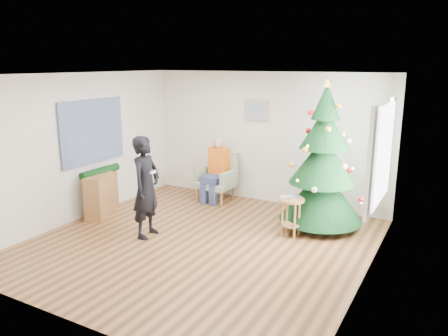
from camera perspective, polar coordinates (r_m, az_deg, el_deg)
The scene contains 19 objects.
floor at distance 6.98m, azimuth -3.15°, elevation -9.74°, with size 5.00×5.00×0.00m, color brown.
ceiling at distance 6.41m, azimuth -3.45°, elevation 12.12°, with size 5.00×5.00×0.00m, color white.
wall_back at distance 8.75m, azimuth 5.47°, elevation 3.91°, with size 5.00×5.00×0.00m, color silver.
wall_front at distance 4.73m, azimuth -19.68°, elevation -5.24°, with size 5.00×5.00×0.00m, color silver.
wall_left at distance 8.16m, azimuth -18.34°, elevation 2.58°, with size 5.00×5.00×0.00m, color silver.
wall_right at distance 5.69m, azimuth 18.57°, elevation -2.04°, with size 5.00×5.00×0.00m, color silver.
window_panel at distance 6.61m, azimuth 20.07°, elevation 1.75°, with size 0.04×1.30×1.40m, color white.
curtains at distance 6.61m, azimuth 19.82°, elevation 1.77°, with size 0.05×1.75×1.50m.
christmas_tree at distance 7.49m, azimuth 12.82°, elevation 0.73°, with size 1.40×1.40×2.53m.
stool at distance 7.22m, azimuth 8.71°, elevation -6.31°, with size 0.42×0.42×0.64m.
laptop at distance 7.11m, azimuth 8.80°, elevation -3.85°, with size 0.35×0.22×0.03m, color silver.
armchair at distance 8.95m, azimuth -0.85°, elevation -1.96°, with size 0.79×0.73×0.99m.
seated_person at distance 8.83m, azimuth -1.06°, elevation -0.16°, with size 0.43×0.61×1.30m.
standing_man at distance 7.09m, azimuth -10.14°, elevation -2.47°, with size 0.60×0.40×1.65m, color black.
game_controller at distance 6.89m, azimuth -9.25°, elevation -0.53°, with size 0.04×0.13×0.04m, color white.
console at distance 8.44m, azimuth -15.70°, elevation -3.19°, with size 0.30×1.00×0.80m, color brown.
garland at distance 8.33m, azimuth -15.89°, elevation -0.42°, with size 0.14×0.14×0.90m, color black.
tapestry at distance 8.30m, azimuth -16.77°, elevation 4.61°, with size 0.03×1.50×1.15m, color black.
framed_picture at distance 8.72m, azimuth 4.24°, elevation 7.55°, with size 0.52×0.05×0.42m.
Camera 1 is at (3.43, -5.42, 2.76)m, focal length 35.00 mm.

